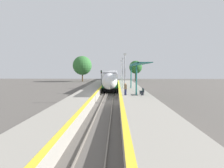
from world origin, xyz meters
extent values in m
plane|color=#56514C|center=(0.00, 0.00, 0.00)|extent=(120.00, 120.00, 0.00)
cube|color=slate|center=(-0.72, 0.00, 0.07)|extent=(0.08, 90.00, 0.15)
cube|color=slate|center=(0.72, 0.00, 0.07)|extent=(0.08, 90.00, 0.15)
cube|color=black|center=(0.00, 19.04, 0.63)|extent=(2.50, 19.86, 0.81)
cube|color=#196633|center=(0.00, 19.04, 1.49)|extent=(2.84, 21.59, 0.92)
cube|color=#196633|center=(0.00, 19.04, 2.11)|extent=(2.86, 21.59, 0.31)
cube|color=silver|center=(0.00, 19.04, 2.96)|extent=(2.84, 21.59, 1.39)
cube|color=black|center=(0.00, 19.04, 2.89)|extent=(2.87, 19.86, 0.76)
cube|color=#9E9EA3|center=(0.00, 19.04, 3.80)|extent=(2.56, 21.59, 0.30)
cylinder|color=black|center=(-0.72, 11.25, 0.43)|extent=(0.12, 0.86, 0.86)
cylinder|color=black|center=(0.72, 11.25, 0.43)|extent=(0.12, 0.86, 0.86)
cylinder|color=black|center=(-0.72, 13.45, 0.43)|extent=(0.12, 0.86, 0.86)
cylinder|color=black|center=(0.72, 13.45, 0.43)|extent=(0.12, 0.86, 0.86)
cylinder|color=black|center=(-0.72, 24.63, 0.43)|extent=(0.12, 0.86, 0.86)
cylinder|color=black|center=(0.72, 24.63, 0.43)|extent=(0.12, 0.86, 0.86)
cylinder|color=black|center=(-0.72, 26.83, 0.43)|extent=(0.12, 0.86, 0.86)
cylinder|color=black|center=(0.72, 26.83, 0.43)|extent=(0.12, 0.86, 0.86)
ellipsoid|color=silver|center=(0.00, 7.25, 2.34)|extent=(2.73, 3.00, 2.88)
ellipsoid|color=black|center=(0.00, 6.87, 2.82)|extent=(1.99, 1.75, 1.47)
sphere|color=#F9F4CC|center=(0.00, 6.12, 1.28)|extent=(0.24, 0.24, 0.24)
cube|color=black|center=(0.00, 41.43, 0.63)|extent=(2.50, 19.86, 0.81)
cube|color=#196633|center=(0.00, 41.43, 1.49)|extent=(2.84, 21.59, 0.92)
cube|color=#196633|center=(0.00, 41.43, 2.11)|extent=(2.86, 21.59, 0.31)
cube|color=silver|center=(0.00, 41.43, 2.96)|extent=(2.84, 21.59, 1.39)
cube|color=black|center=(0.00, 41.43, 2.89)|extent=(2.87, 19.86, 0.76)
cube|color=#9E9EA3|center=(0.00, 41.43, 3.80)|extent=(2.56, 21.59, 0.30)
cylinder|color=black|center=(-0.72, 33.64, 0.43)|extent=(0.12, 0.86, 0.86)
cylinder|color=black|center=(0.72, 33.64, 0.43)|extent=(0.12, 0.86, 0.86)
cylinder|color=black|center=(-0.72, 35.84, 0.43)|extent=(0.12, 0.86, 0.86)
cylinder|color=black|center=(0.72, 35.84, 0.43)|extent=(0.12, 0.86, 0.86)
cylinder|color=black|center=(-0.72, 47.02, 0.43)|extent=(0.12, 0.86, 0.86)
cylinder|color=black|center=(0.72, 47.02, 0.43)|extent=(0.12, 0.86, 0.86)
cylinder|color=black|center=(-0.72, 49.22, 0.43)|extent=(0.12, 0.86, 0.86)
cylinder|color=black|center=(0.72, 49.22, 0.43)|extent=(0.12, 0.86, 0.86)
cube|color=black|center=(0.00, 63.82, 0.63)|extent=(2.50, 19.86, 0.81)
cube|color=#196633|center=(0.00, 63.82, 1.49)|extent=(2.84, 21.59, 0.92)
cube|color=#196633|center=(0.00, 63.82, 2.11)|extent=(2.86, 21.59, 0.31)
cube|color=silver|center=(0.00, 63.82, 2.96)|extent=(2.84, 21.59, 1.39)
cube|color=black|center=(0.00, 63.82, 2.89)|extent=(2.87, 19.86, 0.76)
cube|color=#9E9EA3|center=(0.00, 63.82, 3.80)|extent=(2.56, 21.59, 0.30)
cylinder|color=black|center=(-0.72, 56.03, 0.43)|extent=(0.12, 0.86, 0.86)
cylinder|color=black|center=(0.72, 56.03, 0.43)|extent=(0.12, 0.86, 0.86)
cylinder|color=black|center=(-0.72, 58.23, 0.43)|extent=(0.12, 0.86, 0.86)
cylinder|color=black|center=(0.72, 58.23, 0.43)|extent=(0.12, 0.86, 0.86)
cylinder|color=black|center=(-0.72, 69.41, 0.43)|extent=(0.12, 0.86, 0.86)
cylinder|color=black|center=(0.72, 69.41, 0.43)|extent=(0.12, 0.86, 0.86)
cylinder|color=black|center=(-0.72, 71.61, 0.43)|extent=(0.12, 0.86, 0.86)
cylinder|color=black|center=(0.72, 71.61, 0.43)|extent=(0.12, 0.86, 0.86)
cube|color=black|center=(0.00, 86.21, 0.63)|extent=(2.50, 19.86, 0.81)
cube|color=#196633|center=(0.00, 86.21, 1.49)|extent=(2.84, 21.59, 0.92)
cube|color=#196633|center=(0.00, 86.21, 2.11)|extent=(2.86, 21.59, 0.31)
cube|color=silver|center=(0.00, 86.21, 2.96)|extent=(2.84, 21.59, 1.39)
cube|color=black|center=(0.00, 86.21, 2.89)|extent=(2.87, 19.86, 0.76)
cube|color=#9E9EA3|center=(0.00, 86.21, 3.80)|extent=(2.56, 21.59, 0.30)
cylinder|color=black|center=(-0.72, 78.41, 0.43)|extent=(0.12, 0.86, 0.86)
cylinder|color=black|center=(0.72, 78.41, 0.43)|extent=(0.12, 0.86, 0.86)
cylinder|color=black|center=(-0.72, 80.61, 0.43)|extent=(0.12, 0.86, 0.86)
cylinder|color=black|center=(0.72, 80.61, 0.43)|extent=(0.12, 0.86, 0.86)
cylinder|color=black|center=(-0.72, 91.80, 0.43)|extent=(0.12, 0.86, 0.86)
cylinder|color=black|center=(0.72, 91.80, 0.43)|extent=(0.12, 0.86, 0.86)
cylinder|color=black|center=(-0.72, 94.00, 0.43)|extent=(0.12, 0.86, 0.86)
cylinder|color=black|center=(0.72, 94.00, 0.43)|extent=(0.12, 0.86, 0.86)
cube|color=gray|center=(3.77, 0.00, 0.51)|extent=(4.38, 64.00, 1.01)
cube|color=yellow|center=(1.78, 0.00, 1.02)|extent=(0.40, 64.00, 0.01)
cube|color=gray|center=(-3.24, 0.00, 0.51)|extent=(3.31, 64.00, 1.01)
cube|color=yellow|center=(-1.78, 0.00, 1.02)|extent=(0.40, 64.00, 0.01)
cube|color=#2D333D|center=(4.65, -0.35, 1.22)|extent=(0.36, 0.06, 0.42)
cube|color=#2D333D|center=(4.65, 0.94, 1.22)|extent=(0.36, 0.06, 0.42)
cube|color=#2D333D|center=(4.65, 0.30, 1.45)|extent=(0.44, 1.71, 0.03)
cube|color=#2D333D|center=(4.85, 0.30, 1.68)|extent=(0.04, 1.71, 0.44)
cube|color=navy|center=(2.43, -0.21, 1.41)|extent=(0.28, 0.20, 0.80)
cube|color=#7F6647|center=(2.43, -0.21, 2.13)|extent=(0.36, 0.22, 0.63)
sphere|color=tan|center=(2.43, -0.21, 2.55)|extent=(0.22, 0.22, 0.22)
cylinder|color=#59595E|center=(-2.32, 17.57, 1.77)|extent=(0.14, 0.14, 3.54)
cube|color=black|center=(-2.32, 17.57, 3.89)|extent=(0.28, 0.20, 0.70)
sphere|color=#1ED833|center=(-2.32, 17.46, 4.06)|extent=(0.14, 0.14, 0.14)
sphere|color=#330A0A|center=(-2.32, 17.46, 3.72)|extent=(0.14, 0.14, 0.14)
cylinder|color=#9E9EA3|center=(2.37, 0.54, 3.70)|extent=(0.12, 0.12, 5.37)
cube|color=silver|center=(2.37, 0.54, 6.50)|extent=(0.36, 0.20, 0.24)
cylinder|color=#9E9EA3|center=(2.37, 9.57, 3.70)|extent=(0.12, 0.12, 5.37)
cube|color=silver|center=(2.37, 9.57, 6.50)|extent=(0.36, 0.20, 0.24)
cylinder|color=#9E9EA3|center=(2.37, 18.59, 3.70)|extent=(0.12, 0.12, 5.37)
cube|color=silver|center=(2.37, 18.59, 6.50)|extent=(0.36, 0.20, 0.24)
cylinder|color=#1E6B66|center=(3.91, 0.13, 3.06)|extent=(0.20, 0.20, 4.09)
cylinder|color=#1E6B66|center=(3.91, 8.78, 3.06)|extent=(0.20, 0.20, 4.09)
cube|color=#1E6B66|center=(3.91, 4.46, 5.20)|extent=(0.24, 11.65, 0.36)
cube|color=#1E6B66|center=(4.81, 4.46, 5.32)|extent=(2.00, 11.65, 0.10)
cylinder|color=brown|center=(-11.40, 41.18, 1.55)|extent=(0.44, 0.44, 3.10)
sphere|color=#337033|center=(-11.40, 41.18, 5.89)|extent=(6.98, 6.98, 6.98)
cylinder|color=brown|center=(8.64, 44.60, 1.67)|extent=(0.44, 0.44, 3.34)
sphere|color=#286028|center=(8.64, 44.60, 5.33)|extent=(4.97, 4.97, 4.97)
camera|label=1|loc=(1.24, -23.27, 4.43)|focal=28.00mm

